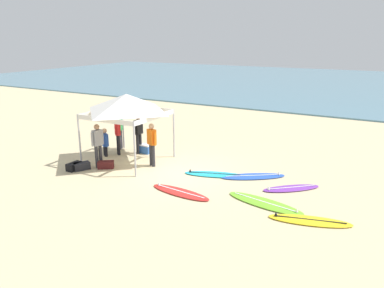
{
  "coord_description": "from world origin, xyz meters",
  "views": [
    {
      "loc": [
        7.11,
        -11.49,
        4.93
      ],
      "look_at": [
        0.48,
        0.53,
        1.0
      ],
      "focal_mm": 35.39,
      "sensor_mm": 36.0,
      "label": 1
    }
  ],
  "objects_px": {
    "person_orange": "(152,142)",
    "cooler_box": "(145,149)",
    "surfboard_red": "(180,192)",
    "gear_bag_by_pole": "(74,166)",
    "canopy_tent": "(127,103)",
    "surfboard_cyan": "(214,174)",
    "person_red": "(118,132)",
    "person_grey": "(98,143)",
    "surfboard_yellow": "(310,221)",
    "person_blue": "(105,141)",
    "gear_bag_near_tent": "(82,166)",
    "gear_bag_on_sand": "(106,165)",
    "person_black": "(139,131)",
    "surfboard_lime": "(265,203)",
    "surfboard_blue": "(253,176)",
    "person_green": "(120,128)",
    "surfboard_purple": "(291,188)"
  },
  "relations": [
    {
      "from": "surfboard_lime",
      "to": "surfboard_red",
      "type": "bearing_deg",
      "value": -168.99
    },
    {
      "from": "gear_bag_on_sand",
      "to": "person_red",
      "type": "bearing_deg",
      "value": 113.66
    },
    {
      "from": "surfboard_red",
      "to": "surfboard_purple",
      "type": "xyz_separation_m",
      "value": [
        3.08,
        2.07,
        0.0
      ]
    },
    {
      "from": "person_blue",
      "to": "gear_bag_near_tent",
      "type": "xyz_separation_m",
      "value": [
        0.38,
        -1.78,
        -0.52
      ]
    },
    {
      "from": "surfboard_yellow",
      "to": "cooler_box",
      "type": "distance_m",
      "value": 8.27
    },
    {
      "from": "canopy_tent",
      "to": "surfboard_red",
      "type": "height_order",
      "value": "canopy_tent"
    },
    {
      "from": "person_black",
      "to": "gear_bag_near_tent",
      "type": "relative_size",
      "value": 2.85
    },
    {
      "from": "surfboard_blue",
      "to": "surfboard_cyan",
      "type": "relative_size",
      "value": 1.0
    },
    {
      "from": "person_black",
      "to": "person_green",
      "type": "height_order",
      "value": "same"
    },
    {
      "from": "surfboard_blue",
      "to": "person_black",
      "type": "relative_size",
      "value": 1.34
    },
    {
      "from": "canopy_tent",
      "to": "gear_bag_on_sand",
      "type": "distance_m",
      "value": 2.54
    },
    {
      "from": "person_orange",
      "to": "surfboard_yellow",
      "type": "bearing_deg",
      "value": -15.3
    },
    {
      "from": "canopy_tent",
      "to": "surfboard_yellow",
      "type": "xyz_separation_m",
      "value": [
        7.65,
        -1.84,
        -2.35
      ]
    },
    {
      "from": "person_red",
      "to": "gear_bag_by_pole",
      "type": "height_order",
      "value": "person_red"
    },
    {
      "from": "surfboard_cyan",
      "to": "cooler_box",
      "type": "distance_m",
      "value": 3.97
    },
    {
      "from": "surfboard_cyan",
      "to": "person_green",
      "type": "height_order",
      "value": "person_green"
    },
    {
      "from": "surfboard_red",
      "to": "cooler_box",
      "type": "relative_size",
      "value": 4.55
    },
    {
      "from": "canopy_tent",
      "to": "surfboard_cyan",
      "type": "relative_size",
      "value": 1.21
    },
    {
      "from": "person_orange",
      "to": "gear_bag_by_pole",
      "type": "relative_size",
      "value": 2.85
    },
    {
      "from": "surfboard_cyan",
      "to": "person_red",
      "type": "distance_m",
      "value": 4.84
    },
    {
      "from": "surfboard_lime",
      "to": "surfboard_purple",
      "type": "bearing_deg",
      "value": 76.08
    },
    {
      "from": "person_red",
      "to": "gear_bag_by_pole",
      "type": "bearing_deg",
      "value": -95.08
    },
    {
      "from": "surfboard_yellow",
      "to": "gear_bag_near_tent",
      "type": "height_order",
      "value": "gear_bag_near_tent"
    },
    {
      "from": "person_black",
      "to": "gear_bag_on_sand",
      "type": "bearing_deg",
      "value": -89.49
    },
    {
      "from": "person_grey",
      "to": "surfboard_yellow",
      "type": "bearing_deg",
      "value": -4.63
    },
    {
      "from": "person_red",
      "to": "surfboard_red",
      "type": "bearing_deg",
      "value": -27.71
    },
    {
      "from": "person_red",
      "to": "person_grey",
      "type": "bearing_deg",
      "value": -76.84
    },
    {
      "from": "surfboard_cyan",
      "to": "cooler_box",
      "type": "height_order",
      "value": "cooler_box"
    },
    {
      "from": "surfboard_lime",
      "to": "person_blue",
      "type": "height_order",
      "value": "person_blue"
    },
    {
      "from": "surfboard_red",
      "to": "person_green",
      "type": "height_order",
      "value": "person_green"
    },
    {
      "from": "gear_bag_near_tent",
      "to": "gear_bag_on_sand",
      "type": "xyz_separation_m",
      "value": [
        0.69,
        0.57,
        0.0
      ]
    },
    {
      "from": "surfboard_lime",
      "to": "person_green",
      "type": "distance_m",
      "value": 8.07
    },
    {
      "from": "canopy_tent",
      "to": "person_orange",
      "type": "bearing_deg",
      "value": -3.33
    },
    {
      "from": "person_orange",
      "to": "cooler_box",
      "type": "distance_m",
      "value": 1.94
    },
    {
      "from": "surfboard_red",
      "to": "surfboard_blue",
      "type": "bearing_deg",
      "value": 57.86
    },
    {
      "from": "person_orange",
      "to": "gear_bag_on_sand",
      "type": "distance_m",
      "value": 1.99
    },
    {
      "from": "surfboard_red",
      "to": "surfboard_yellow",
      "type": "bearing_deg",
      "value": 0.43
    },
    {
      "from": "person_grey",
      "to": "person_green",
      "type": "relative_size",
      "value": 1.0
    },
    {
      "from": "surfboard_blue",
      "to": "cooler_box",
      "type": "distance_m",
      "value": 5.18
    },
    {
      "from": "person_black",
      "to": "person_blue",
      "type": "distance_m",
      "value": 1.47
    },
    {
      "from": "person_blue",
      "to": "gear_bag_near_tent",
      "type": "relative_size",
      "value": 2.0
    },
    {
      "from": "person_grey",
      "to": "person_red",
      "type": "relative_size",
      "value": 1.0
    },
    {
      "from": "canopy_tent",
      "to": "surfboard_purple",
      "type": "bearing_deg",
      "value": 1.81
    },
    {
      "from": "canopy_tent",
      "to": "surfboard_lime",
      "type": "xyz_separation_m",
      "value": [
        6.22,
        -1.34,
        -2.35
      ]
    },
    {
      "from": "person_red",
      "to": "gear_bag_near_tent",
      "type": "xyz_separation_m",
      "value": [
        0.03,
        -2.22,
        -0.85
      ]
    },
    {
      "from": "surfboard_blue",
      "to": "person_black",
      "type": "distance_m",
      "value": 5.45
    },
    {
      "from": "surfboard_lime",
      "to": "cooler_box",
      "type": "bearing_deg",
      "value": 157.95
    },
    {
      "from": "surfboard_red",
      "to": "surfboard_lime",
      "type": "distance_m",
      "value": 2.74
    },
    {
      "from": "gear_bag_by_pole",
      "to": "person_grey",
      "type": "bearing_deg",
      "value": 50.22
    },
    {
      "from": "surfboard_blue",
      "to": "cooler_box",
      "type": "bearing_deg",
      "value": 174.11
    }
  ]
}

